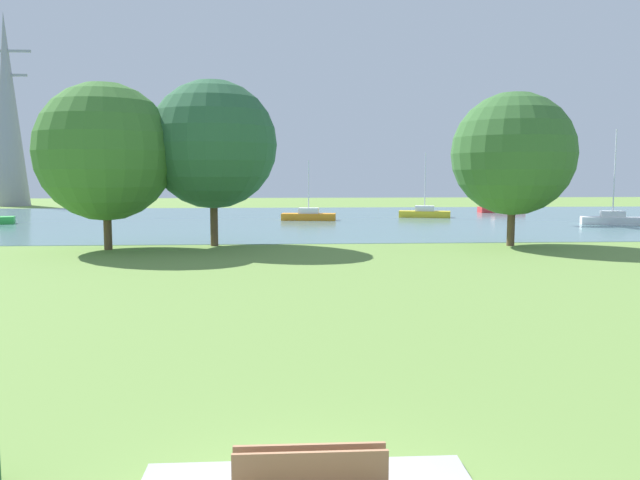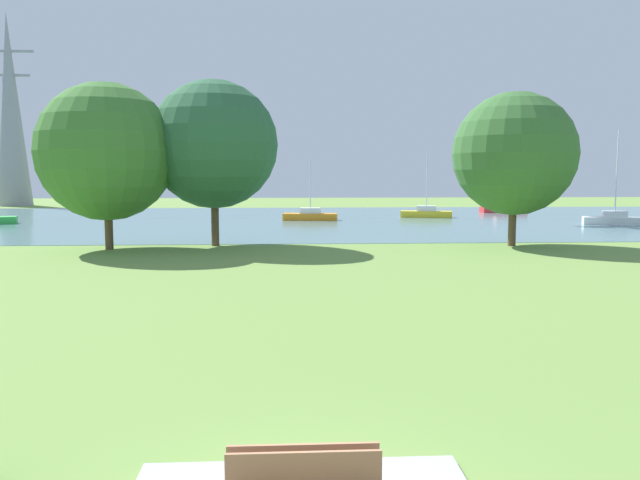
% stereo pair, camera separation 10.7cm
% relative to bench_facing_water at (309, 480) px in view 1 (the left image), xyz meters
% --- Properties ---
extents(ground_plane, '(160.00, 160.00, 0.00)m').
position_rel_bench_facing_water_xyz_m(ground_plane, '(0.00, 21.73, -0.47)').
color(ground_plane, olive).
extents(bench_facing_water, '(1.80, 0.48, 0.89)m').
position_rel_bench_facing_water_xyz_m(bench_facing_water, '(0.00, 0.00, 0.00)').
color(bench_facing_water, tan).
rests_on(bench_facing_water, concrete_pad).
extents(water_surface, '(140.00, 40.00, 0.02)m').
position_rel_bench_facing_water_xyz_m(water_surface, '(0.00, 49.73, -0.46)').
color(water_surface, slate).
rests_on(water_surface, ground).
extents(sailboat_white, '(5.03, 2.98, 7.71)m').
position_rel_bench_facing_water_xyz_m(sailboat_white, '(26.72, 42.52, 0.00)').
color(sailboat_white, white).
rests_on(sailboat_white, water_surface).
extents(sailboat_orange, '(4.96, 2.12, 5.29)m').
position_rel_bench_facing_water_xyz_m(sailboat_orange, '(2.12, 48.80, -0.02)').
color(sailboat_orange, orange).
rests_on(sailboat_orange, water_surface).
extents(sailboat_yellow, '(5.02, 2.61, 6.11)m').
position_rel_bench_facing_water_xyz_m(sailboat_yellow, '(13.30, 51.83, -0.02)').
color(sailboat_yellow, yellow).
rests_on(sailboat_yellow, water_surface).
extents(sailboat_red, '(4.86, 1.69, 6.23)m').
position_rel_bench_facing_water_xyz_m(sailboat_red, '(23.21, 58.77, -0.02)').
color(sailboat_red, red).
rests_on(sailboat_red, water_surface).
extents(tree_west_far, '(7.46, 7.46, 9.06)m').
position_rel_bench_facing_water_xyz_m(tree_west_far, '(-9.82, 27.71, 4.85)').
color(tree_west_far, brown).
rests_on(tree_west_far, ground).
extents(tree_mid_shore, '(7.29, 7.29, 9.45)m').
position_rel_bench_facing_water_xyz_m(tree_mid_shore, '(-4.19, 29.21, 5.33)').
color(tree_mid_shore, brown).
rests_on(tree_mid_shore, ground).
extents(tree_east_near, '(7.01, 7.01, 8.78)m').
position_rel_bench_facing_water_xyz_m(tree_east_near, '(12.91, 28.19, 4.80)').
color(tree_east_near, brown).
rests_on(tree_east_near, ground).
extents(electricity_pylon, '(6.40, 4.40, 24.54)m').
position_rel_bench_facing_water_xyz_m(electricity_pylon, '(-35.17, 76.80, 11.82)').
color(electricity_pylon, gray).
rests_on(electricity_pylon, ground).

